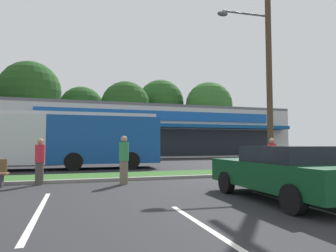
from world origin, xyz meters
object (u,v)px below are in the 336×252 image
(city_bus, at_px, (59,139))
(car_1, at_px, (282,172))
(pedestrian_near_bench, at_px, (40,161))
(pedestrian_mid, at_px, (124,160))
(utility_pole, at_px, (267,56))
(pedestrian_by_pole, at_px, (272,159))
(car_0, at_px, (35,154))

(city_bus, xyz_separation_m, car_1, (6.07, -11.73, -1.02))
(pedestrian_near_bench, bearing_deg, car_1, 59.90)
(car_1, xyz_separation_m, pedestrian_near_bench, (-6.37, 5.10, 0.10))
(car_1, height_order, pedestrian_mid, pedestrian_mid)
(utility_pole, xyz_separation_m, pedestrian_near_bench, (-10.67, -1.34, -5.20))
(pedestrian_near_bench, bearing_deg, pedestrian_by_pole, 89.43)
(pedestrian_by_pole, relative_size, pedestrian_mid, 0.96)
(city_bus, height_order, pedestrian_by_pole, city_bus)
(pedestrian_mid, bearing_deg, city_bus, 165.08)
(pedestrian_by_pole, distance_m, pedestrian_mid, 5.93)
(car_1, bearing_deg, pedestrian_near_bench, 51.32)
(pedestrian_mid, bearing_deg, car_1, 4.26)
(car_0, relative_size, car_1, 1.01)
(car_0, bearing_deg, pedestrian_near_bench, 97.63)
(pedestrian_mid, bearing_deg, car_0, 165.59)
(pedestrian_by_pole, bearing_deg, utility_pole, -32.60)
(car_1, height_order, pedestrian_near_bench, pedestrian_near_bench)
(city_bus, height_order, pedestrian_near_bench, city_bus)
(pedestrian_near_bench, bearing_deg, car_0, -163.80)
(city_bus, relative_size, pedestrian_by_pole, 6.82)
(city_bus, bearing_deg, pedestrian_by_pole, 137.98)
(city_bus, bearing_deg, pedestrian_near_bench, 88.73)
(city_bus, distance_m, pedestrian_mid, 7.90)
(utility_pole, height_order, car_0, utility_pole)
(car_1, relative_size, pedestrian_near_bench, 2.74)
(city_bus, distance_m, car_0, 5.32)
(car_1, distance_m, pedestrian_near_bench, 8.16)
(utility_pole, height_order, car_1, utility_pole)
(utility_pole, xyz_separation_m, city_bus, (-10.36, 5.29, -4.27))
(utility_pole, distance_m, car_1, 9.38)
(utility_pole, distance_m, pedestrian_by_pole, 6.16)
(city_bus, relative_size, car_0, 2.51)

